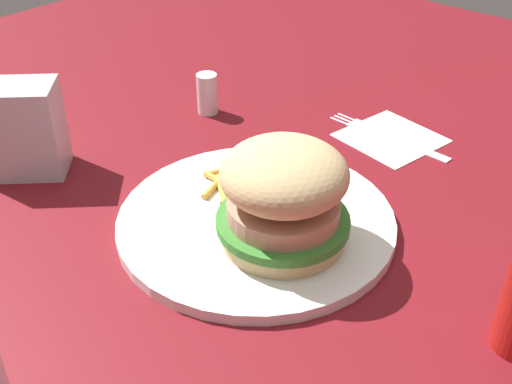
{
  "coord_description": "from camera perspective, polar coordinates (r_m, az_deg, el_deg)",
  "views": [
    {
      "loc": [
        0.34,
        -0.39,
        0.39
      ],
      "look_at": [
        -0.01,
        0.01,
        0.04
      ],
      "focal_mm": 44.52,
      "sensor_mm": 36.0,
      "label": 1
    }
  ],
  "objects": [
    {
      "name": "fries_pile",
      "position": [
        0.69,
        -1.66,
        0.89
      ],
      "size": [
        0.09,
        0.11,
        0.01
      ],
      "color": "gold",
      "rests_on": "plate"
    },
    {
      "name": "sandwich",
      "position": [
        0.59,
        2.5,
        -0.25
      ],
      "size": [
        0.13,
        0.13,
        0.1
      ],
      "color": "tan",
      "rests_on": "plate"
    },
    {
      "name": "salt_shaker",
      "position": [
        0.87,
        -4.41,
        8.81
      ],
      "size": [
        0.03,
        0.03,
        0.06
      ],
      "primitive_type": "cylinder",
      "color": "white",
      "rests_on": "ground_plane"
    },
    {
      "name": "ground_plane",
      "position": [
        0.65,
        0.2,
        -3.54
      ],
      "size": [
        1.6,
        1.6,
        0.0
      ],
      "primitive_type": "plane",
      "color": "maroon"
    },
    {
      "name": "napkin_dispenser",
      "position": [
        0.77,
        -20.38,
        5.3
      ],
      "size": [
        0.11,
        0.11,
        0.11
      ],
      "primitive_type": "cube",
      "rotation": [
        0.0,
        0.0,
        3.91
      ],
      "color": "#B7BABF",
      "rests_on": "ground_plane"
    },
    {
      "name": "plate",
      "position": [
        0.65,
        0.0,
        -2.63
      ],
      "size": [
        0.28,
        0.28,
        0.01
      ],
      "primitive_type": "cylinder",
      "color": "white",
      "rests_on": "ground_plane"
    },
    {
      "name": "fork",
      "position": [
        0.83,
        11.73,
        5.08
      ],
      "size": [
        0.17,
        0.03,
        0.0
      ],
      "color": "silver",
      "rests_on": "napkin"
    },
    {
      "name": "napkin",
      "position": [
        0.83,
        11.8,
        4.89
      ],
      "size": [
        0.13,
        0.13,
        0.0
      ],
      "primitive_type": "cube",
      "rotation": [
        0.0,
        0.0,
        -0.18
      ],
      "color": "white",
      "rests_on": "ground_plane"
    }
  ]
}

